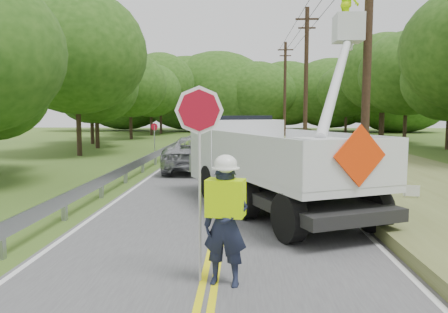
{
  "coord_description": "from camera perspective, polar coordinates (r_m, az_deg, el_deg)",
  "views": [
    {
      "loc": [
        0.54,
        -6.98,
        2.85
      ],
      "look_at": [
        0.0,
        6.0,
        1.5
      ],
      "focal_mm": 34.86,
      "sensor_mm": 36.0,
      "label": 1
    }
  ],
  "objects": [
    {
      "name": "ground",
      "position": [
        7.55,
        -1.95,
        -16.22
      ],
      "size": [
        140.0,
        140.0,
        0.0
      ],
      "primitive_type": "plane",
      "color": "#36511F",
      "rests_on": "ground"
    },
    {
      "name": "road",
      "position": [
        21.17,
        0.89,
        -1.78
      ],
      "size": [
        7.2,
        96.0,
        0.03
      ],
      "color": "#4A4A4C",
      "rests_on": "ground"
    },
    {
      "name": "guardrail",
      "position": [
        22.47,
        -9.34,
        -0.02
      ],
      "size": [
        0.18,
        48.0,
        0.77
      ],
      "color": "#929599",
      "rests_on": "ground"
    },
    {
      "name": "utility_poles",
      "position": [
        24.52,
        13.1,
        11.43
      ],
      "size": [
        1.6,
        43.3,
        10.0
      ],
      "color": "black",
      "rests_on": "ground"
    },
    {
      "name": "tall_grass_verge",
      "position": [
        22.15,
        19.59,
        -1.42
      ],
      "size": [
        7.0,
        96.0,
        0.3
      ],
      "primitive_type": "cube",
      "color": "brown",
      "rests_on": "ground"
    },
    {
      "name": "treeline_left",
      "position": [
        38.6,
        -14.15,
        9.84
      ],
      "size": [
        10.19,
        54.49,
        10.52
      ],
      "color": "#332319",
      "rests_on": "ground"
    },
    {
      "name": "treeline_horizon",
      "position": [
        63.26,
        3.0,
        8.31
      ],
      "size": [
        56.04,
        14.85,
        11.92
      ],
      "color": "#1E4411",
      "rests_on": "ground"
    },
    {
      "name": "flagger",
      "position": [
        7.09,
        0.12,
        -7.75
      ],
      "size": [
        1.22,
        0.61,
        3.24
      ],
      "color": "#191E33",
      "rests_on": "road"
    },
    {
      "name": "bucket_truck",
      "position": [
        13.58,
        5.27,
        0.96
      ],
      "size": [
        6.06,
        8.19,
        7.45
      ],
      "color": "black",
      "rests_on": "road"
    },
    {
      "name": "suv_silver",
      "position": [
        21.14,
        -3.75,
        0.46
      ],
      "size": [
        2.96,
        6.01,
        1.64
      ],
      "primitive_type": "imported",
      "rotation": [
        0.0,
        0.0,
        3.18
      ],
      "color": "#A2A4A8",
      "rests_on": "road"
    },
    {
      "name": "suv_darkgrey",
      "position": [
        34.55,
        -1.09,
        2.37
      ],
      "size": [
        3.1,
        5.1,
        1.38
      ],
      "primitive_type": "imported",
      "rotation": [
        0.0,
        0.0,
        3.4
      ],
      "color": "#34373A",
      "rests_on": "road"
    },
    {
      "name": "stop_sign_permanent",
      "position": [
        26.91,
        -9.11,
        2.74
      ],
      "size": [
        0.38,
        0.29,
        2.15
      ],
      "color": "#929599",
      "rests_on": "ground"
    },
    {
      "name": "yard_sign",
      "position": [
        14.1,
        23.36,
        -4.25
      ],
      "size": [
        0.45,
        0.13,
        0.67
      ],
      "color": "white",
      "rests_on": "ground"
    }
  ]
}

